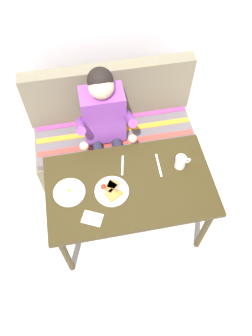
{
  "coord_description": "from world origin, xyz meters",
  "views": [
    {
      "loc": [
        -0.24,
        -1.14,
        2.79
      ],
      "look_at": [
        0.0,
        0.15,
        0.72
      ],
      "focal_mm": 35.54,
      "sensor_mm": 36.0,
      "label": 1
    }
  ],
  "objects_px": {
    "person": "(105,123)",
    "table": "(130,190)",
    "couch": "(114,136)",
    "plate_breakfast": "(112,191)",
    "plate_eggs": "(69,192)",
    "coffee_mug": "(181,162)",
    "napkin": "(92,219)",
    "fork": "(122,165)",
    "knife": "(159,165)"
  },
  "relations": [
    {
      "from": "plate_eggs",
      "to": "coffee_mug",
      "type": "distance_m",
      "value": 0.83
    },
    {
      "from": "couch",
      "to": "person",
      "type": "bearing_deg",
      "value": -117.65
    },
    {
      "from": "plate_breakfast",
      "to": "napkin",
      "type": "bearing_deg",
      "value": -132.09
    },
    {
      "from": "table",
      "to": "person",
      "type": "height_order",
      "value": "person"
    },
    {
      "from": "plate_breakfast",
      "to": "plate_eggs",
      "type": "relative_size",
      "value": 1.07
    },
    {
      "from": "coffee_mug",
      "to": "plate_eggs",
      "type": "bearing_deg",
      "value": -174.6
    },
    {
      "from": "couch",
      "to": "person",
      "type": "xyz_separation_m",
      "value": [
        -0.09,
        -0.17,
        0.41
      ]
    },
    {
      "from": "table",
      "to": "knife",
      "type": "xyz_separation_m",
      "value": [
        0.24,
        0.12,
        0.08
      ]
    },
    {
      "from": "plate_eggs",
      "to": "knife",
      "type": "relative_size",
      "value": 1.12
    },
    {
      "from": "person",
      "to": "knife",
      "type": "distance_m",
      "value": 0.57
    },
    {
      "from": "plate_breakfast",
      "to": "coffee_mug",
      "type": "height_order",
      "value": "coffee_mug"
    },
    {
      "from": "coffee_mug",
      "to": "fork",
      "type": "distance_m",
      "value": 0.43
    },
    {
      "from": "couch",
      "to": "person",
      "type": "height_order",
      "value": "person"
    },
    {
      "from": "plate_breakfast",
      "to": "plate_eggs",
      "type": "bearing_deg",
      "value": 171.23
    },
    {
      "from": "table",
      "to": "person",
      "type": "distance_m",
      "value": 0.6
    },
    {
      "from": "napkin",
      "to": "knife",
      "type": "distance_m",
      "value": 0.63
    },
    {
      "from": "couch",
      "to": "plate_breakfast",
      "type": "relative_size",
      "value": 6.0
    },
    {
      "from": "person",
      "to": "table",
      "type": "bearing_deg",
      "value": -81.17
    },
    {
      "from": "couch",
      "to": "person",
      "type": "distance_m",
      "value": 0.46
    },
    {
      "from": "person",
      "to": "fork",
      "type": "distance_m",
      "value": 0.43
    },
    {
      "from": "table",
      "to": "plate_breakfast",
      "type": "height_order",
      "value": "plate_breakfast"
    },
    {
      "from": "couch",
      "to": "plate_breakfast",
      "type": "xyz_separation_m",
      "value": [
        -0.14,
        -0.8,
        0.41
      ]
    },
    {
      "from": "table",
      "to": "knife",
      "type": "height_order",
      "value": "knife"
    },
    {
      "from": "plate_breakfast",
      "to": "couch",
      "type": "bearing_deg",
      "value": 80.33
    },
    {
      "from": "plate_eggs",
      "to": "knife",
      "type": "distance_m",
      "value": 0.68
    },
    {
      "from": "table",
      "to": "plate_eggs",
      "type": "distance_m",
      "value": 0.44
    },
    {
      "from": "person",
      "to": "knife",
      "type": "bearing_deg",
      "value": -54.59
    },
    {
      "from": "napkin",
      "to": "plate_breakfast",
      "type": "bearing_deg",
      "value": 47.91
    },
    {
      "from": "table",
      "to": "napkin",
      "type": "distance_m",
      "value": 0.37
    },
    {
      "from": "table",
      "to": "couch",
      "type": "xyz_separation_m",
      "value": [
        0.0,
        0.76,
        -0.32
      ]
    },
    {
      "from": "plate_breakfast",
      "to": "coffee_mug",
      "type": "distance_m",
      "value": 0.54
    },
    {
      "from": "plate_breakfast",
      "to": "coffee_mug",
      "type": "relative_size",
      "value": 2.03
    },
    {
      "from": "couch",
      "to": "knife",
      "type": "xyz_separation_m",
      "value": [
        0.24,
        -0.64,
        0.4
      ]
    },
    {
      "from": "fork",
      "to": "knife",
      "type": "bearing_deg",
      "value": 1.7
    },
    {
      "from": "plate_breakfast",
      "to": "coffee_mug",
      "type": "bearing_deg",
      "value": 13.1
    },
    {
      "from": "plate_eggs",
      "to": "knife",
      "type": "xyz_separation_m",
      "value": [
        0.67,
        0.11,
        -0.01
      ]
    },
    {
      "from": "knife",
      "to": "coffee_mug",
      "type": "bearing_deg",
      "value": -9.1
    },
    {
      "from": "couch",
      "to": "plate_eggs",
      "type": "distance_m",
      "value": 0.96
    },
    {
      "from": "person",
      "to": "coffee_mug",
      "type": "xyz_separation_m",
      "value": [
        0.49,
        -0.5,
        0.04
      ]
    },
    {
      "from": "couch",
      "to": "knife",
      "type": "bearing_deg",
      "value": -69.45
    },
    {
      "from": "coffee_mug",
      "to": "napkin",
      "type": "xyz_separation_m",
      "value": [
        -0.69,
        -0.3,
        -0.05
      ]
    },
    {
      "from": "couch",
      "to": "person",
      "type": "relative_size",
      "value": 1.19
    },
    {
      "from": "plate_breakfast",
      "to": "plate_eggs",
      "type": "distance_m",
      "value": 0.3
    },
    {
      "from": "couch",
      "to": "fork",
      "type": "xyz_separation_m",
      "value": [
        -0.02,
        -0.59,
        0.4
      ]
    },
    {
      "from": "table",
      "to": "plate_breakfast",
      "type": "relative_size",
      "value": 5.0
    },
    {
      "from": "napkin",
      "to": "fork",
      "type": "xyz_separation_m",
      "value": [
        0.27,
        0.38,
        -0.0
      ]
    },
    {
      "from": "table",
      "to": "napkin",
      "type": "height_order",
      "value": "napkin"
    },
    {
      "from": "person",
      "to": "couch",
      "type": "bearing_deg",
      "value": 62.35
    },
    {
      "from": "knife",
      "to": "person",
      "type": "bearing_deg",
      "value": 127.49
    },
    {
      "from": "table",
      "to": "knife",
      "type": "distance_m",
      "value": 0.28
    }
  ]
}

